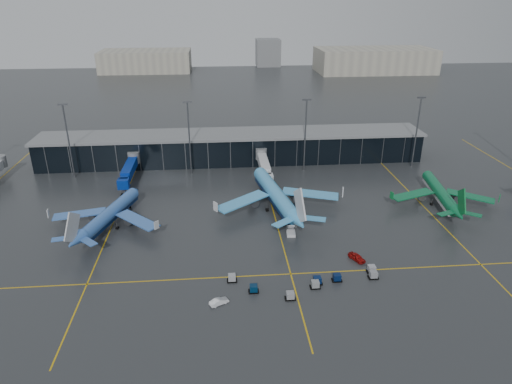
{
  "coord_description": "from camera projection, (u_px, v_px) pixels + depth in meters",
  "views": [
    {
      "loc": [
        -5.44,
        -100.88,
        58.54
      ],
      "look_at": [
        5.0,
        18.0,
        6.0
      ],
      "focal_mm": 32.0,
      "sensor_mm": 36.0,
      "label": 1
    }
  ],
  "objects": [
    {
      "name": "airliner_klm_near",
      "position": [
        275.0,
        186.0,
        132.41
      ],
      "size": [
        46.61,
        51.02,
        13.76
      ],
      "primitive_type": null,
      "rotation": [
        0.0,
        0.0,
        0.18
      ],
      "color": "#45A6E5",
      "rests_on": "ground"
    },
    {
      "name": "service_van_white",
      "position": [
        219.0,
        301.0,
        92.88
      ],
      "size": [
        4.21,
        3.13,
        1.33
      ],
      "primitive_type": "imported",
      "rotation": [
        0.0,
        0.0,
        2.06
      ],
      "color": "white",
      "rests_on": "ground"
    },
    {
      "name": "mobile_airstair",
      "position": [
        291.0,
        232.0,
        119.47
      ],
      "size": [
        2.48,
        3.39,
        3.45
      ],
      "rotation": [
        0.0,
        0.0,
        -0.09
      ],
      "color": "silver",
      "rests_on": "ground"
    },
    {
      "name": "ground",
      "position": [
        243.0,
        243.0,
        115.99
      ],
      "size": [
        600.0,
        600.0,
        0.0
      ],
      "primitive_type": "plane",
      "color": "#282B2D",
      "rests_on": "ground"
    },
    {
      "name": "jet_bridges",
      "position": [
        129.0,
        170.0,
        150.55
      ],
      "size": [
        94.0,
        27.5,
        7.2
      ],
      "color": "#595B60",
      "rests_on": "ground"
    },
    {
      "name": "baggage_carts",
      "position": [
        312.0,
        281.0,
        99.21
      ],
      "size": [
        33.96,
        9.69,
        1.7
      ],
      "color": "black",
      "rests_on": "ground"
    },
    {
      "name": "airliner_arkefly",
      "position": [
        109.0,
        206.0,
        122.38
      ],
      "size": [
        42.12,
        45.08,
        11.38
      ],
      "primitive_type": null,
      "rotation": [
        0.0,
        0.0,
        -0.3
      ],
      "color": "#3B6DC2",
      "rests_on": "ground"
    },
    {
      "name": "airliner_aer_lingus",
      "position": [
        441.0,
        186.0,
        135.54
      ],
      "size": [
        37.06,
        40.78,
        11.19
      ],
      "primitive_type": null,
      "rotation": [
        0.0,
        0.0,
        -0.15
      ],
      "color": "#0C693B",
      "rests_on": "ground"
    },
    {
      "name": "flood_masts",
      "position": [
        248.0,
        134.0,
        156.42
      ],
      "size": [
        203.0,
        0.5,
        25.5
      ],
      "color": "#595B60",
      "rests_on": "ground"
    },
    {
      "name": "terminal_pier",
      "position": [
        232.0,
        147.0,
        170.34
      ],
      "size": [
        142.0,
        17.0,
        10.7
      ],
      "color": "black",
      "rests_on": "ground"
    },
    {
      "name": "distant_hangars",
      "position": [
        284.0,
        60.0,
        362.69
      ],
      "size": [
        260.0,
        71.0,
        22.0
      ],
      "color": "#B2AD99",
      "rests_on": "ground"
    },
    {
      "name": "service_van_red",
      "position": [
        357.0,
        257.0,
        108.08
      ],
      "size": [
        3.83,
        4.99,
        1.59
      ],
      "primitive_type": "imported",
      "rotation": [
        0.0,
        0.0,
        0.49
      ],
      "color": "maroon",
      "rests_on": "ground"
    },
    {
      "name": "taxi_lines",
      "position": [
        276.0,
        222.0,
        126.46
      ],
      "size": [
        220.0,
        120.0,
        0.02
      ],
      "color": "gold",
      "rests_on": "ground"
    }
  ]
}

